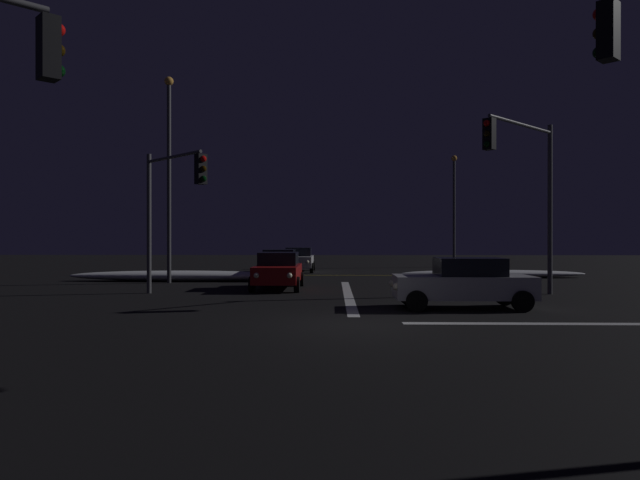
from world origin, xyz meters
TOP-DOWN VIEW (x-y plane):
  - ground at (0.00, 0.00)m, footprint 120.00×120.00m
  - stop_line_north at (0.00, 7.46)m, footprint 0.35×12.70m
  - centre_line_ns at (0.00, 19.06)m, footprint 22.00×0.15m
  - snow_bank_left_curb at (-8.26, 14.30)m, footprint 11.56×1.50m
  - snow_bank_right_curb at (8.26, 17.32)m, footprint 10.13×1.50m
  - sedan_red at (-2.93, 9.86)m, footprint 2.02×4.33m
  - sedan_black at (-3.46, 16.00)m, footprint 2.02×4.33m
  - sedan_white at (-2.83, 22.75)m, footprint 2.02×4.33m
  - sedan_silver_crossing at (3.48, 3.18)m, footprint 4.33×2.02m
  - traffic_signal_nw at (-6.64, 6.64)m, footprint 3.00×3.00m
  - traffic_signal_ne at (6.51, 6.51)m, footprint 3.53×3.53m
  - streetlamp_right_far at (8.56, 29.06)m, footprint 0.44×0.44m
  - streetlamp_left_near at (-8.56, 13.06)m, footprint 0.44×0.44m

SIDE VIEW (x-z plane):
  - ground at x=0.00m, z-range -0.10..0.00m
  - stop_line_north at x=0.00m, z-range 0.00..0.01m
  - centre_line_ns at x=0.00m, z-range 0.00..0.01m
  - snow_bank_right_curb at x=8.26m, z-range 0.00..0.42m
  - snow_bank_left_curb at x=-8.26m, z-range 0.00..0.53m
  - sedan_red at x=-2.93m, z-range 0.02..1.59m
  - sedan_black at x=-3.46m, z-range 0.02..1.59m
  - sedan_white at x=-2.83m, z-range 0.02..1.59m
  - sedan_silver_crossing at x=3.48m, z-range 0.02..1.59m
  - traffic_signal_nw at x=-6.64m, z-range 1.05..6.55m
  - traffic_signal_ne at x=6.51m, z-range 1.26..7.85m
  - streetlamp_right_far at x=8.56m, z-range 0.68..9.13m
  - streetlamp_left_near at x=-8.56m, z-range 0.70..10.73m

